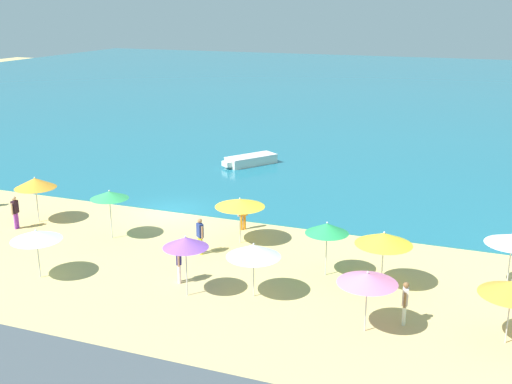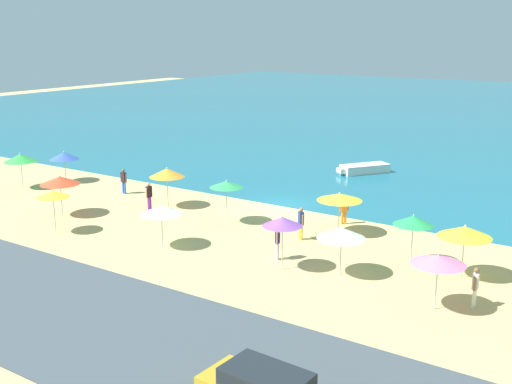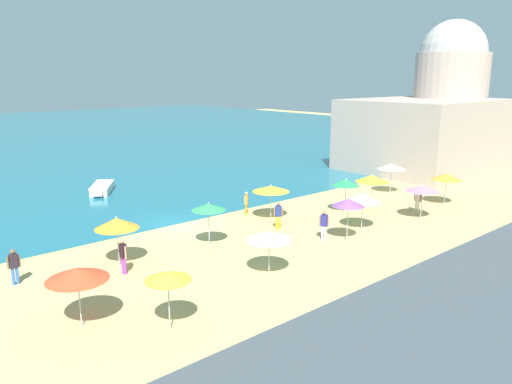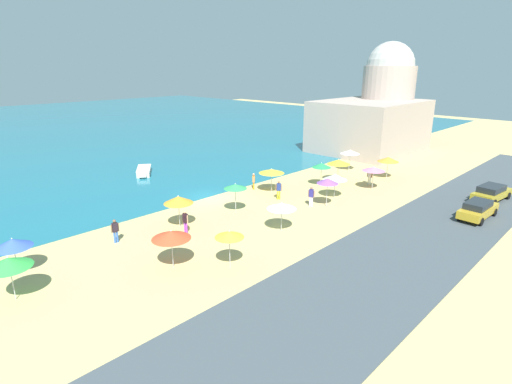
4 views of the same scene
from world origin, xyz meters
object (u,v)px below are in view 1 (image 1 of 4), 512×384
at_px(beach_umbrella_1, 36,235).
at_px(bather_3, 179,261).
at_px(beach_umbrella_4, 512,239).
at_px(bather_1, 200,234).
at_px(beach_umbrella_5, 327,228).
at_px(beach_umbrella_8, 240,203).
at_px(beach_umbrella_12, 186,242).
at_px(beach_umbrella_3, 512,288).
at_px(bather_2, 243,213).
at_px(bather_5, 15,211).
at_px(beach_umbrella_0, 367,278).
at_px(bather_4, 405,301).
at_px(skiff_nearshore, 250,160).
at_px(beach_umbrella_2, 254,251).
at_px(beach_umbrella_6, 384,239).
at_px(beach_umbrella_13, 109,195).
at_px(beach_umbrella_10, 35,183).

height_order(beach_umbrella_1, bather_3, beach_umbrella_1).
distance_m(beach_umbrella_4, bather_1, 13.65).
relative_size(beach_umbrella_5, bather_1, 1.39).
distance_m(beach_umbrella_8, beach_umbrella_12, 6.24).
xyz_separation_m(beach_umbrella_3, bather_2, (-12.94, 7.42, -1.19)).
bearing_deg(bather_3, bather_5, 165.29).
height_order(beach_umbrella_0, beach_umbrella_12, beach_umbrella_12).
xyz_separation_m(beach_umbrella_1, beach_umbrella_3, (18.84, 1.33, 0.16)).
xyz_separation_m(bather_2, bather_4, (9.41, -7.32, 0.03)).
bearing_deg(bather_4, skiff_nearshore, 124.96).
distance_m(beach_umbrella_1, beach_umbrella_12, 6.78).
bearing_deg(beach_umbrella_12, beach_umbrella_2, 19.59).
height_order(beach_umbrella_6, bather_1, beach_umbrella_6).
xyz_separation_m(bather_4, bather_5, (-20.54, 3.19, 0.05)).
distance_m(beach_umbrella_6, skiff_nearshore, 21.41).
bearing_deg(bather_1, beach_umbrella_8, 58.90).
bearing_deg(bather_4, beach_umbrella_1, -174.68).
xyz_separation_m(beach_umbrella_5, skiff_nearshore, (-10.18, 16.82, -1.77)).
distance_m(bather_2, bather_3, 7.05).
distance_m(beach_umbrella_3, beach_umbrella_5, 8.12).
bearing_deg(skiff_nearshore, beach_umbrella_6, -53.58).
height_order(beach_umbrella_0, beach_umbrella_13, beach_umbrella_13).
bearing_deg(beach_umbrella_8, beach_umbrella_6, -19.21).
distance_m(beach_umbrella_10, beach_umbrella_12, 12.72).
bearing_deg(bather_1, beach_umbrella_12, -71.04).
distance_m(beach_umbrella_3, bather_3, 13.02).
bearing_deg(bather_5, beach_umbrella_13, 6.09).
xyz_separation_m(beach_umbrella_5, beach_umbrella_6, (2.49, -0.36, -0.00)).
bearing_deg(beach_umbrella_1, bather_3, 16.19).
bearing_deg(beach_umbrella_4, beach_umbrella_0, -130.23).
relative_size(beach_umbrella_12, bather_5, 1.47).
bearing_deg(bather_5, beach_umbrella_12, -18.10).
xyz_separation_m(beach_umbrella_0, bather_4, (1.23, 1.03, -1.13)).
distance_m(beach_umbrella_8, beach_umbrella_10, 11.41).
bearing_deg(beach_umbrella_0, bather_5, 167.68).
bearing_deg(beach_umbrella_0, beach_umbrella_4, 49.77).
height_order(beach_umbrella_10, bather_5, beach_umbrella_10).
height_order(beach_umbrella_1, beach_umbrella_12, beach_umbrella_12).
relative_size(beach_umbrella_13, skiff_nearshore, 0.62).
bearing_deg(beach_umbrella_6, bather_1, 176.07).
relative_size(beach_umbrella_3, beach_umbrella_13, 0.96).
relative_size(beach_umbrella_5, beach_umbrella_6, 0.99).
bearing_deg(beach_umbrella_2, bather_3, 178.38).
height_order(beach_umbrella_8, beach_umbrella_13, beach_umbrella_13).
relative_size(beach_umbrella_6, beach_umbrella_12, 0.95).
bearing_deg(beach_umbrella_8, beach_umbrella_3, -24.40).
xyz_separation_m(beach_umbrella_12, bather_3, (-0.87, 1.00, -1.31)).
relative_size(beach_umbrella_2, beach_umbrella_3, 0.95).
xyz_separation_m(beach_umbrella_8, skiff_nearshore, (-5.23, 14.58, -1.68)).
bearing_deg(bather_2, beach_umbrella_5, -36.18).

